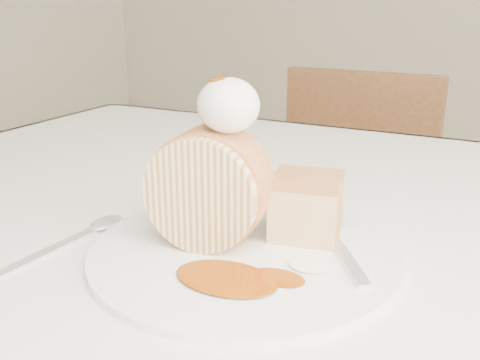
% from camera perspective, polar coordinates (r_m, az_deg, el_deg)
% --- Properties ---
extents(table, '(1.40, 0.90, 0.75)m').
position_cam_1_polar(table, '(0.69, 9.21, -10.38)').
color(table, silver).
rests_on(table, ground).
extents(chair_far, '(0.40, 0.40, 0.83)m').
position_cam_1_polar(chair_far, '(1.54, 13.11, -1.60)').
color(chair_far, brown).
rests_on(chair_far, ground).
extents(plate, '(0.36, 0.36, 0.01)m').
position_cam_1_polar(plate, '(0.54, 0.48, -7.55)').
color(plate, white).
rests_on(plate, table).
extents(roulade_slice, '(0.12, 0.08, 0.11)m').
position_cam_1_polar(roulade_slice, '(0.53, -3.37, -0.91)').
color(roulade_slice, beige).
rests_on(roulade_slice, plate).
extents(cake_chunk, '(0.08, 0.07, 0.06)m').
position_cam_1_polar(cake_chunk, '(0.55, 7.07, -3.20)').
color(cake_chunk, '#D58750').
rests_on(cake_chunk, plate).
extents(whipped_cream, '(0.06, 0.06, 0.05)m').
position_cam_1_polar(whipped_cream, '(0.50, -1.24, 7.96)').
color(whipped_cream, white).
rests_on(whipped_cream, roulade_slice).
extents(caramel_drizzle, '(0.03, 0.02, 0.01)m').
position_cam_1_polar(caramel_drizzle, '(0.50, -1.73, 11.29)').
color(caramel_drizzle, '#863605').
rests_on(caramel_drizzle, whipped_cream).
extents(caramel_pool, '(0.11, 0.08, 0.00)m').
position_cam_1_polar(caramel_pool, '(0.48, -1.50, -10.38)').
color(caramel_pool, '#863605').
rests_on(caramel_pool, plate).
extents(fork, '(0.12, 0.17, 0.00)m').
position_cam_1_polar(fork, '(0.53, 10.88, -7.63)').
color(fork, silver).
rests_on(fork, plate).
extents(spoon, '(0.04, 0.17, 0.00)m').
position_cam_1_polar(spoon, '(0.57, -20.24, -7.44)').
color(spoon, silver).
rests_on(spoon, table).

